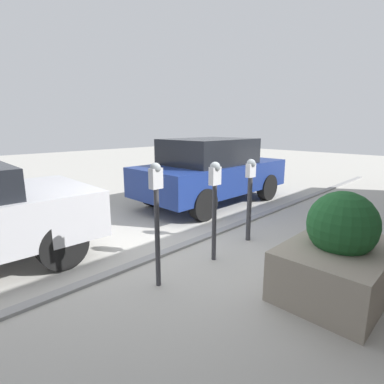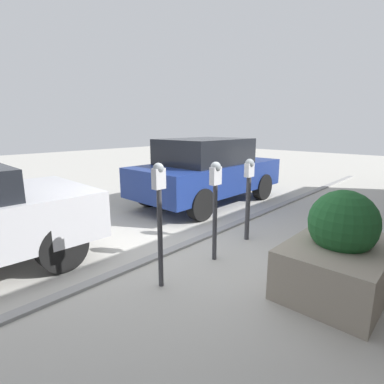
{
  "view_description": "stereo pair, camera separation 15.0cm",
  "coord_description": "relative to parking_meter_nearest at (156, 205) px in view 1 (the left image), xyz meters",
  "views": [
    {
      "loc": [
        -3.17,
        -3.28,
        1.95
      ],
      "look_at": [
        0.0,
        -0.16,
        0.97
      ],
      "focal_mm": 28.0,
      "sensor_mm": 36.0,
      "label": 1
    },
    {
      "loc": [
        -3.27,
        -3.17,
        1.95
      ],
      "look_at": [
        0.0,
        -0.16,
        0.97
      ],
      "focal_mm": 28.0,
      "sensor_mm": 36.0,
      "label": 2
    }
  ],
  "objects": [
    {
      "name": "parking_meter_middle",
      "position": [
        2.07,
        0.07,
        -0.11
      ],
      "size": [
        0.18,
        0.15,
        1.42
      ],
      "color": "#38383D",
      "rests_on": "ground_plane"
    },
    {
      "name": "curb_strip",
      "position": [
        1.03,
        0.66,
        -1.02
      ],
      "size": [
        19.0,
        0.16,
        0.04
      ],
      "color": "gray",
      "rests_on": "ground_plane"
    },
    {
      "name": "parking_meter_nearest",
      "position": [
        0.0,
        0.0,
        0.0
      ],
      "size": [
        0.15,
        0.13,
        1.54
      ],
      "color": "#38383D",
      "rests_on": "ground_plane"
    },
    {
      "name": "ground_plane",
      "position": [
        1.03,
        0.58,
        -1.04
      ],
      "size": [
        40.0,
        40.0,
        0.0
      ],
      "primitive_type": "plane",
      "color": "#ADAAA3"
    },
    {
      "name": "parked_car_middle",
      "position": [
        3.57,
        2.22,
        -0.19
      ],
      "size": [
        4.11,
        1.9,
        1.65
      ],
      "rotation": [
        0.0,
        0.0,
        0.0
      ],
      "color": "navy",
      "rests_on": "ground_plane"
    },
    {
      "name": "parking_meter_second",
      "position": [
        1.05,
        -0.01,
        -0.02
      ],
      "size": [
        0.18,
        0.15,
        1.47
      ],
      "color": "#38383D",
      "rests_on": "ground_plane"
    },
    {
      "name": "planter_box",
      "position": [
        1.4,
        -1.64,
        -0.56
      ],
      "size": [
        1.55,
        1.05,
        1.24
      ],
      "color": "gray",
      "rests_on": "ground_plane"
    }
  ]
}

